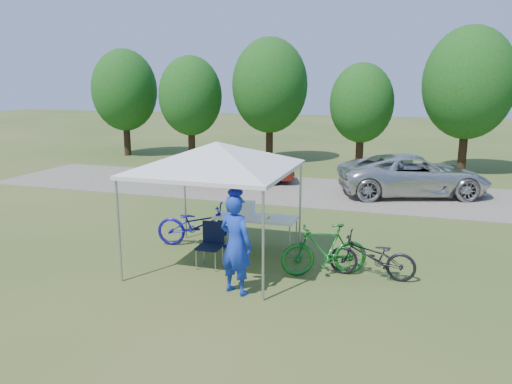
{
  "coord_description": "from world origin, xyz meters",
  "views": [
    {
      "loc": [
        4.0,
        -9.71,
        3.97
      ],
      "look_at": [
        0.24,
        2.0,
        1.23
      ],
      "focal_mm": 35.0,
      "sensor_mm": 36.0,
      "label": 1
    }
  ],
  "objects_px": {
    "cooler": "(244,209)",
    "bike_dark": "(372,256)",
    "minivan": "(413,175)",
    "bike_green": "(324,250)",
    "folding_chair": "(211,240)",
    "bike_blue": "(198,225)",
    "cyclist": "(236,244)",
    "sedan": "(240,165)",
    "folding_table": "(256,219)"
  },
  "relations": [
    {
      "from": "cooler",
      "to": "folding_chair",
      "type": "bearing_deg",
      "value": -101.99
    },
    {
      "from": "folding_chair",
      "to": "sedan",
      "type": "bearing_deg",
      "value": 104.74
    },
    {
      "from": "minivan",
      "to": "bike_dark",
      "type": "bearing_deg",
      "value": 156.92
    },
    {
      "from": "cooler",
      "to": "folding_table",
      "type": "bearing_deg",
      "value": 0.0
    },
    {
      "from": "folding_table",
      "to": "bike_blue",
      "type": "xyz_separation_m",
      "value": [
        -1.42,
        -0.22,
        -0.23
      ]
    },
    {
      "from": "bike_blue",
      "to": "bike_green",
      "type": "bearing_deg",
      "value": -115.18
    },
    {
      "from": "folding_table",
      "to": "cyclist",
      "type": "height_order",
      "value": "cyclist"
    },
    {
      "from": "cooler",
      "to": "bike_green",
      "type": "relative_size",
      "value": 0.27
    },
    {
      "from": "cooler",
      "to": "minivan",
      "type": "distance_m",
      "value": 8.16
    },
    {
      "from": "cooler",
      "to": "bike_dark",
      "type": "bearing_deg",
      "value": -17.85
    },
    {
      "from": "bike_blue",
      "to": "sedan",
      "type": "distance_m",
      "value": 7.87
    },
    {
      "from": "bike_blue",
      "to": "sedan",
      "type": "bearing_deg",
      "value": 2.39
    },
    {
      "from": "folding_table",
      "to": "cooler",
      "type": "distance_m",
      "value": 0.37
    },
    {
      "from": "bike_green",
      "to": "sedan",
      "type": "distance_m",
      "value": 9.92
    },
    {
      "from": "folding_table",
      "to": "cooler",
      "type": "xyz_separation_m",
      "value": [
        -0.29,
        -0.0,
        0.22
      ]
    },
    {
      "from": "folding_table",
      "to": "bike_dark",
      "type": "relative_size",
      "value": 1.11
    },
    {
      "from": "cyclist",
      "to": "bike_blue",
      "type": "height_order",
      "value": "cyclist"
    },
    {
      "from": "minivan",
      "to": "folding_chair",
      "type": "bearing_deg",
      "value": 136.14
    },
    {
      "from": "bike_green",
      "to": "bike_dark",
      "type": "relative_size",
      "value": 1.04
    },
    {
      "from": "cyclist",
      "to": "bike_green",
      "type": "bearing_deg",
      "value": -116.48
    },
    {
      "from": "cooler",
      "to": "bike_green",
      "type": "distance_m",
      "value": 2.48
    },
    {
      "from": "cyclist",
      "to": "bike_green",
      "type": "height_order",
      "value": "cyclist"
    },
    {
      "from": "folding_chair",
      "to": "minivan",
      "type": "xyz_separation_m",
      "value": [
        4.1,
        8.57,
        0.16
      ]
    },
    {
      "from": "folding_table",
      "to": "cyclist",
      "type": "xyz_separation_m",
      "value": [
        0.43,
        -2.55,
        0.21
      ]
    },
    {
      "from": "minivan",
      "to": "folding_table",
      "type": "bearing_deg",
      "value": 135.71
    },
    {
      "from": "cooler",
      "to": "bike_dark",
      "type": "relative_size",
      "value": 0.28
    },
    {
      "from": "folding_table",
      "to": "sedan",
      "type": "bearing_deg",
      "value": 112.19
    },
    {
      "from": "folding_chair",
      "to": "bike_green",
      "type": "xyz_separation_m",
      "value": [
        2.45,
        0.22,
        -0.03
      ]
    },
    {
      "from": "minivan",
      "to": "sedan",
      "type": "relative_size",
      "value": 1.23
    },
    {
      "from": "cooler",
      "to": "cyclist",
      "type": "distance_m",
      "value": 2.65
    },
    {
      "from": "minivan",
      "to": "bike_blue",
      "type": "bearing_deg",
      "value": 128.14
    },
    {
      "from": "bike_blue",
      "to": "bike_dark",
      "type": "relative_size",
      "value": 1.15
    },
    {
      "from": "folding_table",
      "to": "cooler",
      "type": "bearing_deg",
      "value": -180.0
    },
    {
      "from": "bike_green",
      "to": "sedan",
      "type": "height_order",
      "value": "sedan"
    },
    {
      "from": "bike_blue",
      "to": "minivan",
      "type": "distance_m",
      "value": 8.93
    },
    {
      "from": "bike_blue",
      "to": "minivan",
      "type": "relative_size",
      "value": 0.39
    },
    {
      "from": "cyclist",
      "to": "bike_dark",
      "type": "height_order",
      "value": "cyclist"
    },
    {
      "from": "bike_green",
      "to": "folding_table",
      "type": "bearing_deg",
      "value": -146.57
    },
    {
      "from": "folding_chair",
      "to": "bike_dark",
      "type": "distance_m",
      "value": 3.43
    },
    {
      "from": "folding_table",
      "to": "minivan",
      "type": "relative_size",
      "value": 0.38
    },
    {
      "from": "folding_table",
      "to": "minivan",
      "type": "distance_m",
      "value": 8.03
    },
    {
      "from": "folding_table",
      "to": "bike_blue",
      "type": "bearing_deg",
      "value": -171.11
    },
    {
      "from": "cyclist",
      "to": "bike_green",
      "type": "distance_m",
      "value": 2.06
    },
    {
      "from": "cooler",
      "to": "sedan",
      "type": "bearing_deg",
      "value": 110.23
    },
    {
      "from": "folding_table",
      "to": "bike_blue",
      "type": "relative_size",
      "value": 0.96
    },
    {
      "from": "folding_chair",
      "to": "sedan",
      "type": "xyz_separation_m",
      "value": [
        -2.47,
        8.83,
        0.14
      ]
    },
    {
      "from": "bike_dark",
      "to": "minivan",
      "type": "height_order",
      "value": "minivan"
    },
    {
      "from": "cyclist",
      "to": "minivan",
      "type": "height_order",
      "value": "cyclist"
    },
    {
      "from": "bike_dark",
      "to": "cyclist",
      "type": "bearing_deg",
      "value": -54.57
    },
    {
      "from": "folding_table",
      "to": "bike_dark",
      "type": "height_order",
      "value": "bike_dark"
    }
  ]
}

